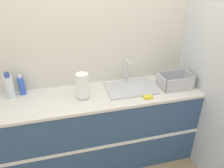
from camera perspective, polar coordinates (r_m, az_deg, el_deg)
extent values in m
cube|color=beige|center=(2.39, -5.56, 8.99)|extent=(4.57, 0.06, 2.60)
cube|color=silver|center=(2.54, 21.73, 8.23)|extent=(0.06, 2.56, 2.60)
cube|color=#33517A|center=(2.56, -3.50, -11.85)|extent=(2.17, 0.56, 0.88)
cube|color=white|center=(2.36, -2.15, -16.02)|extent=(2.17, 0.01, 0.04)
cube|color=silver|center=(2.29, -3.83, -3.10)|extent=(2.20, 0.58, 0.03)
cube|color=silver|center=(2.39, 4.92, -1.05)|extent=(0.53, 0.37, 0.02)
cylinder|color=silver|center=(2.46, 3.82, 3.56)|extent=(0.02, 0.02, 0.25)
cylinder|color=silver|center=(2.35, 4.48, 5.63)|extent=(0.02, 0.15, 0.02)
cylinder|color=#4C4C51|center=(2.25, -7.50, -3.36)|extent=(0.09, 0.09, 0.01)
cylinder|color=white|center=(2.18, -7.71, -0.39)|extent=(0.13, 0.13, 0.26)
cube|color=#B7BABF|center=(2.52, 15.99, -0.53)|extent=(0.35, 0.24, 0.01)
cube|color=#B7BABF|center=(2.40, 17.49, -0.20)|extent=(0.35, 0.01, 0.14)
cube|color=#B7BABF|center=(2.57, 15.03, 2.11)|extent=(0.35, 0.01, 0.14)
cube|color=#B7BABF|center=(2.41, 12.73, 0.55)|extent=(0.01, 0.24, 0.14)
cube|color=#B7BABF|center=(2.57, 19.49, 1.40)|extent=(0.01, 0.24, 0.14)
cylinder|color=silver|center=(2.41, -25.13, -0.75)|extent=(0.09, 0.09, 0.22)
cylinder|color=#334C9E|center=(2.35, -25.80, 2.15)|extent=(0.05, 0.05, 0.05)
cylinder|color=#2D56B7|center=(2.43, -22.52, -0.47)|extent=(0.06, 0.06, 0.19)
cylinder|color=silver|center=(2.38, -23.02, 1.93)|extent=(0.04, 0.04, 0.04)
cube|color=yellow|center=(2.24, 9.41, -3.40)|extent=(0.09, 0.06, 0.02)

